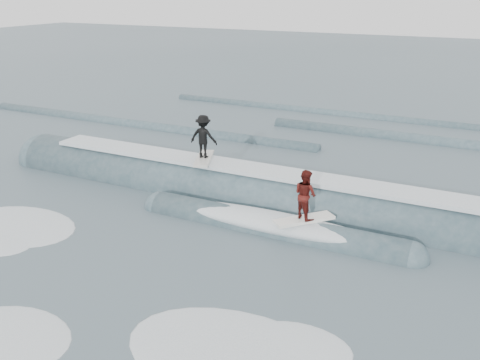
% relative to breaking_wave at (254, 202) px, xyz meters
% --- Properties ---
extents(ground, '(160.00, 160.00, 0.00)m').
position_rel_breaking_wave_xyz_m(ground, '(-0.23, -6.56, -0.04)').
color(ground, '#394B53').
rests_on(ground, ground).
extents(breaking_wave, '(23.66, 4.00, 2.43)m').
position_rel_breaking_wave_xyz_m(breaking_wave, '(0.00, 0.00, 0.00)').
color(breaking_wave, '#324B55').
rests_on(breaking_wave, ground).
extents(surfer_black, '(1.26, 2.06, 1.77)m').
position_rel_breaking_wave_xyz_m(surfer_black, '(-2.31, 0.29, 2.11)').
color(surfer_black, silver).
rests_on(surfer_black, ground).
extents(surfer_red, '(1.74, 1.86, 1.73)m').
position_rel_breaking_wave_xyz_m(surfer_red, '(2.68, -1.91, 1.35)').
color(surfer_red, white).
rests_on(surfer_red, ground).
extents(whitewater, '(14.51, 6.68, 0.10)m').
position_rel_breaking_wave_xyz_m(whitewater, '(-0.25, -7.61, -0.04)').
color(whitewater, white).
rests_on(whitewater, ground).
extents(far_swells, '(40.07, 8.65, 0.80)m').
position_rel_breaking_wave_xyz_m(far_swells, '(-1.05, 11.09, -0.04)').
color(far_swells, '#324B55').
rests_on(far_swells, ground).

